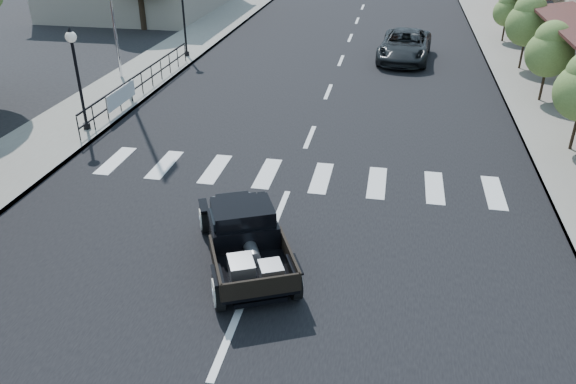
# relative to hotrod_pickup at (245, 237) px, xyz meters

# --- Properties ---
(ground) EXTENTS (120.00, 120.00, 0.00)m
(ground) POSITION_rel_hotrod_pickup_xyz_m (0.29, 0.48, -0.70)
(ground) COLOR black
(ground) RESTS_ON ground
(road) EXTENTS (14.00, 80.00, 0.02)m
(road) POSITION_rel_hotrod_pickup_xyz_m (0.29, 15.48, -0.69)
(road) COLOR black
(road) RESTS_ON ground
(road_markings) EXTENTS (12.00, 60.00, 0.06)m
(road_markings) POSITION_rel_hotrod_pickup_xyz_m (0.29, 10.48, -0.70)
(road_markings) COLOR silver
(road_markings) RESTS_ON ground
(sidewalk_left) EXTENTS (3.00, 80.00, 0.15)m
(sidewalk_left) POSITION_rel_hotrod_pickup_xyz_m (-8.21, 15.48, -0.62)
(sidewalk_left) COLOR gray
(sidewalk_left) RESTS_ON ground
(sidewalk_right) EXTENTS (3.00, 80.00, 0.15)m
(sidewalk_right) POSITION_rel_hotrod_pickup_xyz_m (8.79, 15.48, -0.62)
(sidewalk_right) COLOR gray
(sidewalk_right) RESTS_ON ground
(railing) EXTENTS (0.08, 10.00, 1.00)m
(railing) POSITION_rel_hotrod_pickup_xyz_m (-7.01, 10.48, -0.05)
(railing) COLOR black
(railing) RESTS_ON sidewalk_left
(banner) EXTENTS (0.04, 2.20, 0.60)m
(banner) POSITION_rel_hotrod_pickup_xyz_m (-6.93, 8.48, -0.25)
(banner) COLOR silver
(banner) RESTS_ON sidewalk_left
(lamp_post_b) EXTENTS (0.36, 0.36, 3.42)m
(lamp_post_b) POSITION_rel_hotrod_pickup_xyz_m (-7.31, 6.48, 1.17)
(lamp_post_b) COLOR black
(lamp_post_b) RESTS_ON sidewalk_left
(lamp_post_c) EXTENTS (0.36, 0.36, 3.42)m
(lamp_post_c) POSITION_rel_hotrod_pickup_xyz_m (-7.31, 16.48, 1.17)
(lamp_post_c) COLOR black
(lamp_post_c) RESTS_ON sidewalk_left
(small_tree_c) EXTENTS (1.76, 1.76, 2.93)m
(small_tree_c) POSITION_rel_hotrod_pickup_xyz_m (8.59, 12.61, 0.92)
(small_tree_c) COLOR #587636
(small_tree_c) RESTS_ON sidewalk_right
(small_tree_d) EXTENTS (1.91, 1.91, 3.18)m
(small_tree_d) POSITION_rel_hotrod_pickup_xyz_m (8.59, 17.23, 1.04)
(small_tree_d) COLOR #587636
(small_tree_d) RESTS_ON sidewalk_right
(small_tree_e) EXTENTS (1.48, 1.48, 2.46)m
(small_tree_e) POSITION_rel_hotrod_pickup_xyz_m (8.59, 22.72, 0.68)
(small_tree_e) COLOR #587636
(small_tree_e) RESTS_ON sidewalk_right
(hotrod_pickup) EXTENTS (3.37, 4.43, 1.39)m
(hotrod_pickup) POSITION_rel_hotrod_pickup_xyz_m (0.00, 0.00, 0.00)
(hotrod_pickup) COLOR black
(hotrod_pickup) RESTS_ON ground
(second_car) EXTENTS (2.76, 5.26, 1.41)m
(second_car) POSITION_rel_hotrod_pickup_xyz_m (3.31, 18.20, 0.01)
(second_car) COLOR black
(second_car) RESTS_ON ground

